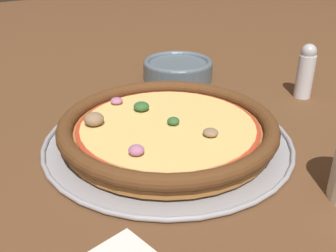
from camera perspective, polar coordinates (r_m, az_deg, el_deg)
name	(u,v)px	position (r m, az deg, el deg)	size (l,w,h in m)	color
ground_plane	(168,143)	(0.61, 0.00, -2.42)	(3.00, 3.00, 0.00)	brown
pizza_tray	(168,140)	(0.61, 0.00, -2.08)	(0.38, 0.38, 0.01)	#9E9EA3
pizza	(168,127)	(0.60, -0.05, -0.18)	(0.33, 0.33, 0.04)	#A86B33
bowl_near	(178,69)	(0.87, 1.45, 8.31)	(0.15, 0.15, 0.04)	slate
pepper_shaker	(306,71)	(0.81, 19.35, 7.52)	(0.03, 0.03, 0.11)	silver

